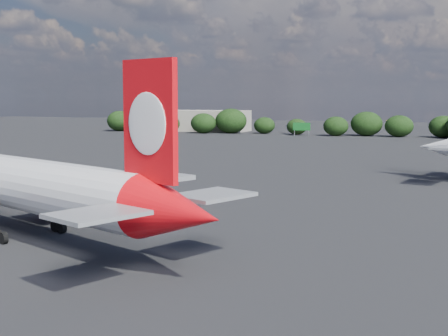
% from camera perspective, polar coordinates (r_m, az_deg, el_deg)
% --- Properties ---
extents(ground, '(500.00, 500.00, 0.00)m').
position_cam_1_polar(ground, '(99.18, 1.22, -1.24)').
color(ground, black).
rests_on(ground, ground).
extents(qantas_airliner, '(47.83, 46.04, 16.25)m').
position_cam_1_polar(qantas_airliner, '(62.90, -17.79, -1.55)').
color(qantas_airliner, white).
rests_on(qantas_airliner, ground).
extents(terminal_building, '(42.00, 16.00, 8.00)m').
position_cam_1_polar(terminal_building, '(245.19, -2.74, 4.35)').
color(terminal_building, gray).
rests_on(terminal_building, ground).
extents(highway_sign, '(6.00, 0.30, 4.50)m').
position_cam_1_polar(highway_sign, '(214.95, 7.11, 3.77)').
color(highway_sign, '#135F20').
rests_on(highway_sign, ground).
extents(billboard_yellow, '(5.00, 0.30, 5.50)m').
position_cam_1_polar(billboard_yellow, '(215.80, 15.27, 3.79)').
color(billboard_yellow, yellow).
rests_on(billboard_yellow, ground).
extents(horizon_treeline, '(205.27, 15.95, 9.23)m').
position_cam_1_polar(horizon_treeline, '(213.28, 17.13, 3.75)').
color(horizon_treeline, black).
rests_on(horizon_treeline, ground).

